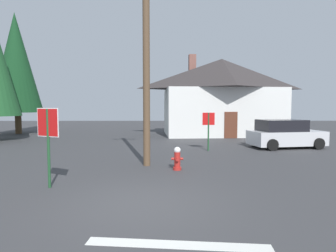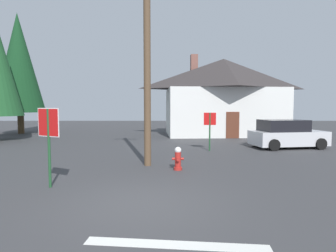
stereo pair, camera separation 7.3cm
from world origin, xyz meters
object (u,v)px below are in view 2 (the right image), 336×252
at_px(utility_pole, 146,48).
at_px(stop_sign_near, 48,131).
at_px(parked_car, 285,134).
at_px(fire_hydrant, 177,159).
at_px(stop_sign_far, 209,124).
at_px(pine_tree_tall_left, 18,63).
at_px(house, 222,96).

bearing_deg(utility_pole, stop_sign_near, -131.08).
bearing_deg(parked_car, stop_sign_near, -142.67).
xyz_separation_m(stop_sign_near, fire_hydrant, (3.87, 2.26, -1.26)).
distance_m(utility_pole, parked_car, 9.92).
bearing_deg(stop_sign_far, stop_sign_near, -130.20).
xyz_separation_m(utility_pole, parked_car, (7.71, 4.85, -3.93)).
bearing_deg(pine_tree_tall_left, house, -3.09).
bearing_deg(utility_pole, fire_hydrant, -33.63).
distance_m(fire_hydrant, parked_car, 8.62).
bearing_deg(house, stop_sign_near, -117.73).
bearing_deg(stop_sign_near, house, 62.27).
xyz_separation_m(utility_pole, house, (5.51, 12.51, -1.38)).
xyz_separation_m(fire_hydrant, parked_car, (6.50, 5.65, 0.35)).
relative_size(stop_sign_near, stop_sign_far, 1.13).
xyz_separation_m(stop_sign_near, house, (8.18, 15.57, 1.64)).
height_order(stop_sign_near, parked_car, stop_sign_near).
distance_m(fire_hydrant, house, 14.28).
bearing_deg(stop_sign_far, fire_hydrant, -112.46).
relative_size(fire_hydrant, pine_tree_tall_left, 0.08).
relative_size(utility_pole, parked_car, 2.07).
bearing_deg(stop_sign_far, utility_pole, -129.46).
distance_m(utility_pole, house, 13.74).
bearing_deg(utility_pole, stop_sign_far, 50.54).
height_order(fire_hydrant, stop_sign_far, stop_sign_far).
xyz_separation_m(stop_sign_near, utility_pole, (2.67, 3.06, 3.01)).
distance_m(house, parked_car, 8.36).
distance_m(stop_sign_near, stop_sign_far, 8.91).
height_order(stop_sign_far, house, house).
bearing_deg(parked_car, stop_sign_far, -166.52).
height_order(utility_pole, house, utility_pole).
height_order(fire_hydrant, pine_tree_tall_left, pine_tree_tall_left).
bearing_deg(fire_hydrant, parked_car, 40.99).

